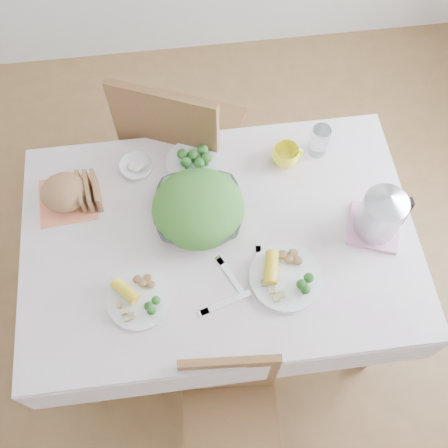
{
  "coord_description": "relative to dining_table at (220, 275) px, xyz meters",
  "views": [
    {
      "loc": [
        -0.09,
        -0.88,
        2.55
      ],
      "look_at": [
        0.02,
        0.02,
        0.82
      ],
      "focal_mm": 42.0,
      "sensor_mm": 36.0,
      "label": 1
    }
  ],
  "objects": [
    {
      "name": "floor",
      "position": [
        0.0,
        0.0,
        -0.38
      ],
      "size": [
        3.6,
        3.6,
        0.0
      ],
      "primitive_type": "plane",
      "color": "brown",
      "rests_on": "ground"
    },
    {
      "name": "dining_table",
      "position": [
        0.0,
        0.0,
        0.0
      ],
      "size": [
        1.4,
        0.9,
        0.75
      ],
      "primitive_type": "cube",
      "color": "brown",
      "rests_on": "floor"
    },
    {
      "name": "tablecloth",
      "position": [
        0.0,
        0.0,
        0.38
      ],
      "size": [
        1.5,
        1.0,
        0.01
      ],
      "primitive_type": "cube",
      "color": "silver",
      "rests_on": "dining_table"
    },
    {
      "name": "chair_near",
      "position": [
        -0.04,
        -0.65,
        0.09
      ],
      "size": [
        0.39,
        0.39,
        0.81
      ],
      "primitive_type": "cube",
      "rotation": [
        0.0,
        0.0,
        -0.07
      ],
      "color": "brown",
      "rests_on": "floor"
    },
    {
      "name": "chair_far",
      "position": [
        -0.08,
        0.67,
        0.09
      ],
      "size": [
        0.62,
        0.62,
        1.05
      ],
      "primitive_type": "cube",
      "rotation": [
        0.0,
        0.0,
        2.73
      ],
      "color": "brown",
      "rests_on": "floor"
    },
    {
      "name": "salad_bowl",
      "position": [
        -0.07,
        0.1,
        0.43
      ],
      "size": [
        0.35,
        0.35,
        0.08
      ],
      "primitive_type": "imported",
      "rotation": [
        0.0,
        0.0,
        -0.07
      ],
      "color": "white",
      "rests_on": "tablecloth"
    },
    {
      "name": "dinner_plate_left",
      "position": [
        -0.31,
        -0.22,
        0.4
      ],
      "size": [
        0.31,
        0.31,
        0.02
      ],
      "primitive_type": "cylinder",
      "rotation": [
        0.0,
        0.0,
        0.4
      ],
      "color": "white",
      "rests_on": "tablecloth"
    },
    {
      "name": "dinner_plate_right",
      "position": [
        0.22,
        -0.2,
        0.4
      ],
      "size": [
        0.37,
        0.37,
        0.02
      ],
      "primitive_type": "cylinder",
      "rotation": [
        0.0,
        0.0,
        -0.58
      ],
      "color": "white",
      "rests_on": "tablecloth"
    },
    {
      "name": "broccoli_plate",
      "position": [
        -0.06,
        0.34,
        0.4
      ],
      "size": [
        0.28,
        0.28,
        0.02
      ],
      "primitive_type": "cylinder",
      "rotation": [
        0.0,
        0.0,
        0.27
      ],
      "color": "beige",
      "rests_on": "tablecloth"
    },
    {
      "name": "napkin",
      "position": [
        -0.57,
        0.24,
        0.39
      ],
      "size": [
        0.24,
        0.24,
        0.0
      ],
      "primitive_type": "cube",
      "rotation": [
        0.0,
        0.0,
        0.07
      ],
      "color": "#F57D55",
      "rests_on": "tablecloth"
    },
    {
      "name": "bread_loaf",
      "position": [
        -0.57,
        0.24,
        0.45
      ],
      "size": [
        0.2,
        0.19,
        0.11
      ],
      "primitive_type": "ellipsoid",
      "rotation": [
        0.0,
        0.0,
        0.13
      ],
      "color": "brown",
      "rests_on": "napkin"
    },
    {
      "name": "fruit_bowl",
      "position": [
        -0.3,
        0.34,
        0.41
      ],
      "size": [
        0.14,
        0.14,
        0.04
      ],
      "primitive_type": "imported",
      "rotation": [
        0.0,
        0.0,
        0.05
      ],
      "color": "white",
      "rests_on": "tablecloth"
    },
    {
      "name": "yellow_mug",
      "position": [
        0.31,
        0.3,
        0.43
      ],
      "size": [
        0.15,
        0.15,
        0.09
      ],
      "primitive_type": "imported",
      "rotation": [
        0.0,
        0.0,
        0.38
      ],
      "color": "yellow",
      "rests_on": "tablecloth"
    },
    {
      "name": "glass_tumbler",
      "position": [
        0.45,
        0.34,
        0.45
      ],
      "size": [
        0.09,
        0.09,
        0.14
      ],
      "primitive_type": "cylinder",
      "rotation": [
        0.0,
        0.0,
        -0.21
      ],
      "color": "white",
      "rests_on": "tablecloth"
    },
    {
      "name": "pink_tray",
      "position": [
        0.59,
        -0.04,
        0.4
      ],
      "size": [
        0.24,
        0.24,
        0.02
      ],
      "primitive_type": "cube",
      "rotation": [
        0.0,
        0.0,
        -0.36
      ],
      "color": "pink",
      "rests_on": "tablecloth"
    },
    {
      "name": "electric_kettle",
      "position": [
        0.59,
        -0.04,
        0.51
      ],
      "size": [
        0.17,
        0.17,
        0.22
      ],
      "primitive_type": "cylinder",
      "rotation": [
        0.0,
        0.0,
        0.08
      ],
      "color": "#B2B5BA",
      "rests_on": "pink_tray"
    },
    {
      "name": "fork_left",
      "position": [
        0.02,
        -0.17,
        0.39
      ],
      "size": [
        0.1,
        0.17,
        0.0
      ],
      "primitive_type": "cube",
      "rotation": [
        0.0,
        0.0,
        0.45
      ],
      "color": "silver",
      "rests_on": "tablecloth"
    },
    {
      "name": "fork_right",
      "position": [
        0.13,
        -0.15,
        0.39
      ],
      "size": [
        0.04,
        0.17,
        0.0
      ],
      "primitive_type": "cube",
      "rotation": [
        0.0,
        0.0,
        -0.1
      ],
      "color": "silver",
      "rests_on": "tablecloth"
    },
    {
      "name": "knife",
      "position": [
        -0.01,
        -0.27,
        0.39
      ],
      "size": [
        0.19,
        0.08,
        0.0
      ],
      "primitive_type": "cube",
      "rotation": [
        0.0,
        0.0,
        1.86
      ],
      "color": "silver",
      "rests_on": "tablecloth"
    }
  ]
}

